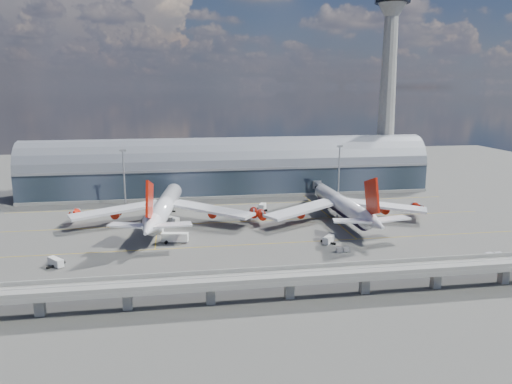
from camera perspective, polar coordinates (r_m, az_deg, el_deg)
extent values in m
plane|color=#474744|center=(180.66, -0.17, -5.02)|extent=(500.00, 500.00, 0.00)
cube|color=gold|center=(171.25, 0.37, -5.98)|extent=(200.00, 0.25, 0.01)
cube|color=gold|center=(199.65, -1.10, -3.37)|extent=(200.00, 0.25, 0.01)
cube|color=gold|center=(228.47, -2.20, -1.42)|extent=(200.00, 0.25, 0.01)
cube|color=gold|center=(207.49, -11.13, -3.01)|extent=(0.25, 80.00, 0.01)
cube|color=gold|center=(216.67, 7.71, -2.26)|extent=(0.25, 80.00, 0.01)
cube|color=#202C36|center=(254.27, -3.01, 1.55)|extent=(200.00, 28.00, 14.00)
cylinder|color=gray|center=(253.11, -3.03, 3.11)|extent=(200.00, 28.00, 28.00)
cube|color=gray|center=(239.37, -2.65, 2.61)|extent=(200.00, 1.00, 1.20)
cube|color=gray|center=(255.49, -3.00, 0.14)|extent=(200.00, 30.00, 1.20)
cube|color=gray|center=(281.78, 14.32, 1.59)|extent=(18.00, 18.00, 8.00)
cone|color=gray|center=(277.68, 14.76, 9.94)|extent=(10.00, 10.00, 90.00)
cone|color=gray|center=(280.37, 15.29, 19.58)|extent=(16.00, 16.00, 8.00)
cube|color=gray|center=(127.86, 3.86, -9.72)|extent=(220.00, 8.50, 1.20)
cube|color=gray|center=(123.85, 4.30, -9.91)|extent=(220.00, 0.40, 1.20)
cube|color=gray|center=(131.10, 3.46, -8.64)|extent=(220.00, 0.40, 1.20)
cube|color=gray|center=(126.27, 4.02, -9.69)|extent=(220.00, 0.12, 0.12)
cube|color=gray|center=(128.99, 3.71, -9.21)|extent=(220.00, 0.12, 0.12)
cube|color=gray|center=(130.00, -23.48, -11.78)|extent=(2.20, 2.20, 5.00)
cube|color=gray|center=(126.54, -14.48, -11.80)|extent=(2.20, 2.20, 5.00)
cube|color=gray|center=(126.20, -5.22, -11.52)|extent=(2.20, 2.20, 5.00)
cube|color=gray|center=(129.00, 3.84, -10.96)|extent=(2.20, 2.20, 5.00)
cube|color=gray|center=(134.73, 12.28, -10.19)|extent=(2.20, 2.20, 5.00)
cube|color=gray|center=(143.06, 19.85, -9.32)|extent=(2.20, 2.20, 5.00)
cube|color=gray|center=(153.56, 26.45, -8.42)|extent=(2.20, 2.20, 5.00)
cylinder|color=gray|center=(230.20, -14.83, 1.47)|extent=(0.70, 0.70, 25.00)
cube|color=gray|center=(228.33, -15.00, 4.60)|extent=(3.00, 0.40, 1.00)
cylinder|color=gray|center=(241.99, 9.46, 2.20)|extent=(0.70, 0.70, 25.00)
cube|color=gray|center=(240.21, 9.56, 5.18)|extent=(3.00, 0.40, 1.00)
cylinder|color=white|center=(199.22, -10.42, -1.60)|extent=(14.47, 58.19, 6.97)
cone|color=white|center=(230.32, -9.27, 0.26)|extent=(8.05, 9.55, 6.97)
cone|color=white|center=(166.23, -12.14, -4.06)|extent=(8.62, 13.87, 6.97)
cube|color=#B81807|center=(167.25, -12.07, -0.92)|extent=(2.46, 13.01, 14.42)
cube|color=white|center=(200.88, -15.65, -1.99)|extent=(35.95, 20.45, 2.82)
cube|color=white|center=(195.43, -5.20, -1.98)|extent=(33.65, 27.50, 2.82)
cylinder|color=#B81807|center=(203.55, -15.67, -2.38)|extent=(4.17, 5.86, 3.49)
cylinder|color=#B81807|center=(208.01, -20.01, -2.36)|extent=(4.17, 5.86, 3.49)
cylinder|color=#B81807|center=(197.98, -4.96, -2.37)|extent=(4.17, 5.86, 3.49)
cylinder|color=#B81807|center=(197.77, -0.27, -2.34)|extent=(4.17, 5.86, 3.49)
cylinder|color=gray|center=(220.01, -9.61, -1.66)|extent=(0.54, 0.54, 3.27)
cylinder|color=gray|center=(196.85, -11.55, -3.35)|extent=(0.65, 0.65, 3.27)
cylinder|color=gray|center=(195.80, -9.54, -3.35)|extent=(0.65, 0.65, 3.27)
cylinder|color=black|center=(197.12, -11.54, -3.64)|extent=(2.59, 1.93, 1.63)
cylinder|color=black|center=(196.08, -9.53, -3.64)|extent=(2.59, 1.93, 1.63)
cylinder|color=white|center=(203.59, 9.80, -1.37)|extent=(7.30, 53.05, 6.35)
cone|color=white|center=(231.06, 7.26, 0.28)|extent=(6.51, 8.87, 6.35)
cone|color=white|center=(174.71, 13.41, -3.44)|extent=(6.58, 13.25, 6.35)
cube|color=#B81807|center=(175.68, 13.11, -0.55)|extent=(1.00, 13.10, 14.50)
cube|color=white|center=(196.55, 5.31, -1.99)|extent=(33.13, 23.68, 2.71)
cube|color=white|center=(208.33, 14.43, -1.52)|extent=(33.41, 22.78, 2.71)
cylinder|color=black|center=(203.99, 9.78, -1.85)|extent=(6.25, 47.60, 5.40)
cylinder|color=#B81807|center=(198.90, 4.95, -2.40)|extent=(3.60, 5.54, 3.50)
cylinder|color=#B81807|center=(195.49, 0.63, -2.61)|extent=(3.60, 5.54, 3.50)
cylinder|color=#B81807|center=(210.97, 14.31, -1.90)|extent=(3.60, 5.54, 3.50)
cylinder|color=#B81807|center=(217.72, 17.96, -1.69)|extent=(3.60, 5.54, 3.50)
cylinder|color=gray|center=(221.81, 8.10, -1.50)|extent=(0.55, 0.55, 3.28)
cylinder|color=gray|center=(199.58, 9.23, -3.05)|extent=(0.66, 0.66, 3.28)
cylinder|color=gray|center=(202.01, 11.11, -2.93)|extent=(0.66, 0.66, 3.28)
cylinder|color=black|center=(199.85, 9.22, -3.33)|extent=(2.44, 1.69, 1.64)
cylinder|color=black|center=(202.28, 11.10, -3.22)|extent=(2.44, 1.69, 1.64)
cube|color=gray|center=(227.58, -9.43, -0.28)|extent=(3.00, 24.00, 3.00)
cube|color=gray|center=(215.85, -9.42, -0.95)|extent=(3.60, 3.60, 3.40)
cylinder|color=gray|center=(239.33, -9.44, 0.31)|extent=(4.40, 4.40, 4.00)
cylinder|color=gray|center=(216.65, -9.39, -1.85)|extent=(0.50, 0.50, 3.40)
cylinder|color=black|center=(216.97, -9.37, -2.19)|extent=(1.40, 0.80, 0.80)
cube|color=gray|center=(236.15, 7.92, 0.21)|extent=(3.00, 28.00, 3.00)
cube|color=gray|center=(223.12, 8.99, -0.51)|extent=(3.60, 3.60, 3.40)
cylinder|color=gray|center=(249.27, 6.97, 0.85)|extent=(4.40, 4.40, 4.00)
cylinder|color=gray|center=(223.89, 8.96, -1.39)|extent=(0.50, 0.50, 3.40)
cylinder|color=black|center=(224.20, 8.95, -1.72)|extent=(1.40, 0.80, 0.80)
cube|color=silver|center=(161.86, -21.92, -7.42)|extent=(5.52, 6.05, 2.30)
cylinder|color=black|center=(163.32, -21.35, -7.58)|extent=(2.21, 2.02, 0.80)
cylinder|color=black|center=(161.07, -22.45, -7.94)|extent=(2.21, 2.02, 0.80)
cube|color=silver|center=(186.79, -11.23, -4.24)|extent=(4.70, 3.24, 2.24)
cylinder|color=black|center=(187.44, -10.81, -4.48)|extent=(1.42, 2.28, 0.77)
cylinder|color=black|center=(186.70, -11.62, -4.58)|extent=(1.42, 2.28, 0.77)
cube|color=silver|center=(175.01, -9.26, -5.12)|extent=(9.46, 4.39, 2.96)
cylinder|color=black|center=(175.97, -8.31, -5.44)|extent=(1.58, 3.00, 1.03)
cylinder|color=black|center=(174.87, -10.18, -5.61)|extent=(1.58, 3.00, 1.03)
cube|color=silver|center=(173.26, 8.27, -5.39)|extent=(5.08, 5.45, 2.34)
cylinder|color=black|center=(174.44, 7.77, -5.61)|extent=(2.24, 2.08, 0.81)
cylinder|color=black|center=(172.71, 8.75, -5.82)|extent=(2.24, 2.08, 0.81)
cube|color=silver|center=(216.60, 0.73, -1.71)|extent=(4.17, 5.61, 2.65)
cylinder|color=black|center=(218.20, 0.49, -1.92)|extent=(2.70, 1.85, 0.92)
cylinder|color=black|center=(215.56, 0.97, -2.10)|extent=(2.70, 1.85, 0.92)
cube|color=silver|center=(197.67, -9.60, -3.20)|extent=(6.02, 6.05, 2.67)
cylinder|color=black|center=(199.32, -9.19, -3.42)|extent=(2.48, 2.47, 0.93)
cylinder|color=black|center=(196.64, -9.99, -3.66)|extent=(2.48, 2.47, 0.93)
cube|color=gray|center=(165.01, 9.50, -6.76)|extent=(2.21, 1.54, 0.27)
cube|color=#A5A5AA|center=(164.79, 9.51, -6.53)|extent=(1.85, 1.43, 1.34)
cube|color=gray|center=(165.86, 10.25, -6.69)|extent=(2.21, 1.54, 0.27)
cube|color=#A5A5AA|center=(165.64, 10.25, -6.46)|extent=(1.85, 1.43, 1.34)
cube|color=gray|center=(152.72, 13.92, -8.51)|extent=(2.39, 1.98, 0.26)
cube|color=#A5A5AA|center=(152.49, 13.93, -8.27)|extent=(2.04, 1.79, 1.28)
cube|color=gray|center=(154.18, 14.53, -8.35)|extent=(2.39, 1.98, 0.26)
cube|color=#A5A5AA|center=(153.95, 14.54, -8.11)|extent=(2.04, 1.79, 1.28)
cube|color=gray|center=(155.66, 15.12, -8.18)|extent=(2.39, 1.98, 0.26)
cube|color=#A5A5AA|center=(155.43, 15.14, -7.95)|extent=(2.04, 1.79, 1.28)
cube|color=gray|center=(157.15, 15.71, -8.02)|extent=(2.39, 1.98, 0.26)
cube|color=#A5A5AA|center=(156.93, 15.72, -7.79)|extent=(2.04, 1.79, 1.28)
cube|color=gray|center=(172.94, 25.10, -6.86)|extent=(2.84, 2.00, 0.34)
cube|color=#A5A5AA|center=(172.67, 25.12, -6.58)|extent=(2.38, 1.85, 1.70)
cube|color=gray|center=(174.44, 25.94, -6.78)|extent=(2.84, 2.00, 0.34)
cube|color=#A5A5AA|center=(174.17, 25.96, -6.50)|extent=(2.38, 1.85, 1.70)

